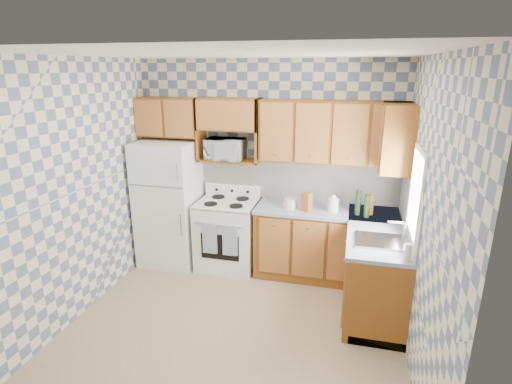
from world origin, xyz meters
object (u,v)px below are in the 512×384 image
electric_kettle (333,205)px  microwave (225,149)px  refrigerator (170,203)px  stove_body (228,235)px

electric_kettle → microwave: bearing=172.5°
refrigerator → stove_body: 0.89m
refrigerator → microwave: microwave is taller
stove_body → microwave: size_ratio=1.85×
refrigerator → microwave: size_ratio=3.46×
electric_kettle → stove_body: bearing=178.1°
stove_body → refrigerator: bearing=-178.2°
microwave → stove_body: bearing=-69.6°
stove_body → electric_kettle: (1.36, -0.05, 0.55)m
microwave → electric_kettle: bearing=-7.7°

